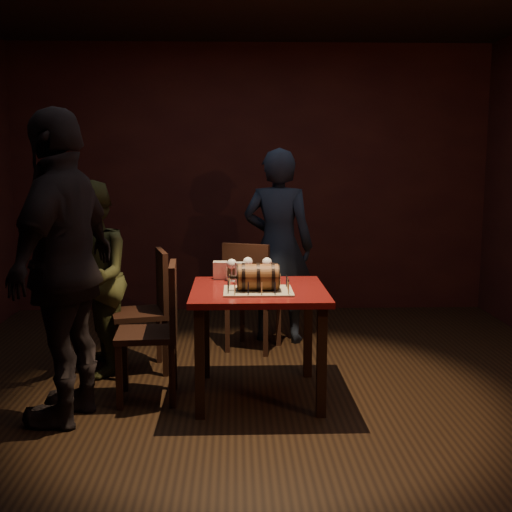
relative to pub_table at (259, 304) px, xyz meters
name	(u,v)px	position (x,y,z in m)	size (l,w,h in m)	color
room_shell	(261,191)	(0.02, 0.09, 0.76)	(5.04, 5.04, 2.80)	black
pub_table	(259,304)	(0.00, 0.00, 0.00)	(0.90, 0.90, 0.75)	#510D0E
cake_board	(258,291)	(-0.01, -0.11, 0.12)	(0.45, 0.35, 0.01)	gray
barrel_cake	(258,277)	(-0.01, -0.11, 0.21)	(0.33, 0.19, 0.19)	brown
birthday_candles	(258,284)	(-0.01, -0.11, 0.16)	(0.40, 0.30, 0.09)	#DCC384
wine_glass_left	(232,265)	(-0.18, 0.27, 0.23)	(0.07, 0.07, 0.16)	silver
wine_glass_mid	(248,263)	(-0.07, 0.35, 0.23)	(0.07, 0.07, 0.16)	silver
wine_glass_right	(267,263)	(0.07, 0.33, 0.23)	(0.07, 0.07, 0.16)	silver
pint_of_ale	(240,273)	(-0.12, 0.18, 0.18)	(0.07, 0.07, 0.15)	silver
menu_card	(220,271)	(-0.27, 0.33, 0.17)	(0.10, 0.05, 0.13)	white
chair_back	(250,291)	(-0.03, 1.03, -0.12)	(0.52, 0.52, 0.93)	black
chair_left_rear	(149,304)	(-0.81, 0.56, -0.12)	(0.49, 0.49, 0.93)	black
chair_left_front	(159,324)	(-0.67, -0.04, -0.12)	(0.43, 0.43, 0.93)	black
person_back	(278,246)	(0.22, 1.37, 0.21)	(0.62, 0.41, 1.71)	#181F30
person_left_rear	(90,279)	(-1.24, 0.51, 0.09)	(0.71, 0.55, 1.46)	#383C1E
person_left_front	(64,268)	(-1.19, -0.35, 0.32)	(1.12, 0.47, 1.92)	black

